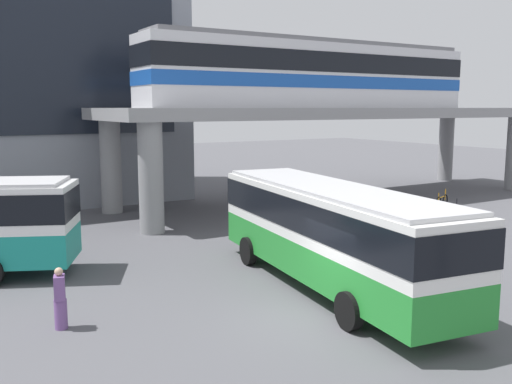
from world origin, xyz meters
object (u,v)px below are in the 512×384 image
object	(u,v)px
bicycle_red	(380,217)
bicycle_silver	(374,210)
bus_main	(330,226)
pedestrian_by_bike_rack	(60,300)
train	(316,73)
bicycle_black	(448,212)
bicycle_orange	(442,202)

from	to	relation	value
bicycle_red	bicycle_silver	size ratio (longest dim) A/B	1.00
bus_main	pedestrian_by_bike_rack	world-z (taller)	bus_main
train	pedestrian_by_bike_rack	distance (m)	22.36
bicycle_red	bicycle_black	bearing A→B (deg)	-10.72
bus_main	pedestrian_by_bike_rack	xyz separation A→B (m)	(-7.87, 0.99, -1.24)
train	bicycle_orange	bearing A→B (deg)	-47.32
train	bicycle_red	xyz separation A→B (m)	(-1.30, -6.93, -7.17)
train	bicycle_red	bearing A→B (deg)	-100.64
train	bicycle_black	bearing A→B (deg)	-71.06
bicycle_silver	bicycle_red	bearing A→B (deg)	-124.15
bicycle_black	bicycle_orange	bearing A→B (deg)	45.94
bicycle_black	bicycle_silver	size ratio (longest dim) A/B	0.99
bicycle_red	bicycle_orange	bearing A→B (deg)	14.49
bicycle_black	pedestrian_by_bike_rack	world-z (taller)	pedestrian_by_bike_rack
train	bicycle_silver	distance (m)	8.94
pedestrian_by_bike_rack	bicycle_silver	bearing A→B (deg)	22.11
bus_main	bicycle_red	xyz separation A→B (m)	(8.22, 6.38, -1.63)
bicycle_red	bicycle_silver	bearing A→B (deg)	55.85
bicycle_red	bicycle_black	size ratio (longest dim) A/B	1.01
bus_main	bicycle_red	size ratio (longest dim) A/B	6.31
bicycle_red	pedestrian_by_bike_rack	world-z (taller)	pedestrian_by_bike_rack
bicycle_silver	pedestrian_by_bike_rack	bearing A→B (deg)	-157.89
train	bicycle_orange	world-z (taller)	train
bicycle_red	bicycle_black	world-z (taller)	same
bus_main	bicycle_silver	size ratio (longest dim) A/B	6.30
bicycle_orange	pedestrian_by_bike_rack	world-z (taller)	pedestrian_by_bike_rack
pedestrian_by_bike_rack	train	bearing A→B (deg)	35.31
bicycle_orange	bicycle_silver	bearing A→B (deg)	-179.79
bicycle_silver	bicycle_orange	world-z (taller)	same
bicycle_black	bicycle_orange	xyz separation A→B (m)	(2.28, 2.35, 0.00)
bicycle_silver	pedestrian_by_bike_rack	size ratio (longest dim) A/B	1.11
bus_main	pedestrian_by_bike_rack	bearing A→B (deg)	172.81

